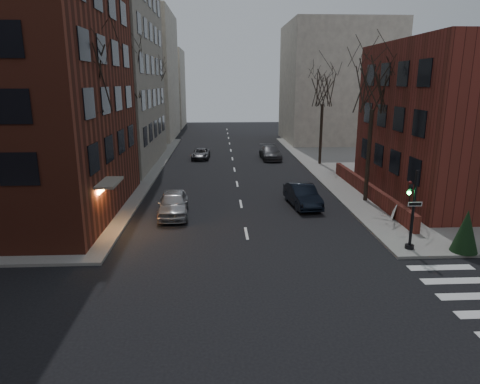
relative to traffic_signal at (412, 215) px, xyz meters
name	(u,v)px	position (x,y,z in m)	size (l,w,h in m)	color
ground	(273,376)	(-7.94, -8.99, -1.91)	(160.00, 160.00, 0.00)	black
building_left_tan	(55,20)	(-24.94, 25.01, 12.09)	(18.00, 18.00, 28.00)	gray
building_right_brick	(473,122)	(8.56, 10.01, 3.59)	(12.00, 14.00, 11.00)	maroon
low_wall_right	(368,190)	(1.36, 10.01, -1.26)	(0.35, 16.00, 1.00)	maroon
building_distant_la	(126,76)	(-22.94, 46.01, 7.09)	(14.00, 16.00, 18.00)	beige
building_distant_ra	(336,84)	(7.06, 41.01, 6.09)	(14.00, 14.00, 16.00)	beige
building_distant_lb	(156,89)	(-20.94, 63.01, 5.09)	(10.00, 12.00, 14.00)	beige
traffic_signal	(412,215)	(0.00, 0.00, 0.00)	(0.76, 0.44, 4.00)	black
tree_left_a	(84,78)	(-16.74, 5.01, 6.56)	(4.18, 4.18, 10.26)	#2D231C
tree_left_b	(128,73)	(-16.74, 17.01, 7.00)	(4.40, 4.40, 10.80)	#2D231C
tree_left_c	(154,84)	(-16.74, 31.01, 6.12)	(3.96, 3.96, 9.72)	#2D231C
tree_right_a	(374,85)	(0.86, 9.01, 6.12)	(3.96, 3.96, 9.72)	#2D231C
tree_right_b	(323,89)	(0.86, 23.01, 5.68)	(3.74, 3.74, 9.18)	#2D231C
streetlamp_near	(130,137)	(-16.14, 13.01, 2.33)	(0.36, 0.36, 6.28)	black
streetlamp_far	(163,116)	(-16.14, 33.01, 2.33)	(0.36, 0.36, 6.28)	black
parked_sedan	(302,195)	(-3.77, 8.28, -1.16)	(1.59, 4.57, 1.51)	black
car_lane_silver	(173,204)	(-12.35, 6.56, -1.12)	(1.87, 4.64, 1.58)	#9B9CA1
car_lane_gray	(270,153)	(-3.80, 26.54, -1.18)	(2.03, 4.98, 1.45)	#3B3B40
car_lane_far	(201,154)	(-11.42, 27.23, -1.35)	(1.85, 4.02, 1.12)	#45444A
sandwich_board	(397,211)	(1.35, 4.72, -1.26)	(0.44, 0.62, 0.99)	silver
evergreen_shrub	(466,231)	(2.56, -0.49, -0.69)	(1.28, 1.28, 2.14)	#16311A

